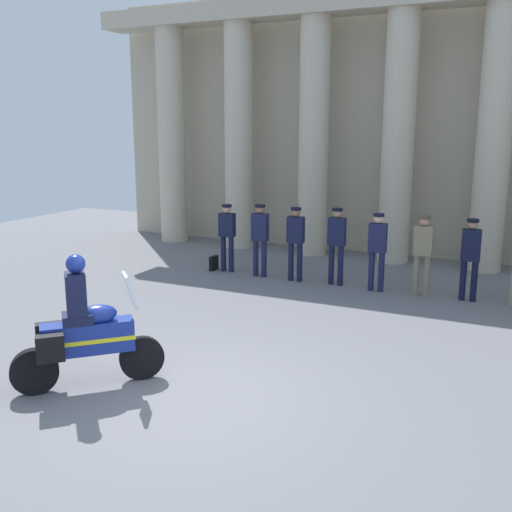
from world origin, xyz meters
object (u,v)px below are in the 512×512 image
officer_in_row_4 (377,246)px  motorcycle_with_rider (82,333)px  officer_in_row_2 (296,238)px  officer_in_row_0 (227,232)px  officer_in_row_3 (337,240)px  officer_in_row_1 (260,234)px  briefcase_on_ground (214,263)px  officer_in_row_5 (423,249)px  officer_in_row_6 (471,253)px

officer_in_row_4 → motorcycle_with_rider: (-2.40, -6.62, -0.22)m
officer_in_row_2 → motorcycle_with_rider: (-0.48, -6.66, -0.23)m
officer_in_row_0 → officer_in_row_3: (2.83, -0.05, 0.05)m
officer_in_row_1 → briefcase_on_ground: (-1.31, 0.07, -0.85)m
officer_in_row_0 → officer_in_row_1: bearing=170.0°
officer_in_row_1 → officer_in_row_5: size_ratio=1.01×
officer_in_row_2 → briefcase_on_ground: 2.40m
officer_in_row_4 → briefcase_on_ground: size_ratio=4.77×
officer_in_row_5 → officer_in_row_4: bearing=-1.6°
officer_in_row_4 → motorcycle_with_rider: 7.05m
officer_in_row_3 → officer_in_row_4: (0.96, -0.12, -0.03)m
officer_in_row_4 → briefcase_on_ground: (-4.16, 0.15, -0.84)m
officer_in_row_3 → motorcycle_with_rider: 6.90m
officer_in_row_2 → officer_in_row_4: 1.92m
officer_in_row_3 → officer_in_row_5: (1.92, -0.08, -0.02)m
officer_in_row_3 → motorcycle_with_rider: size_ratio=0.93×
officer_in_row_5 → officer_in_row_2: bearing=-4.0°
officer_in_row_1 → officer_in_row_4: 2.85m
officer_in_row_0 → officer_in_row_3: 2.83m
officer_in_row_3 → briefcase_on_ground: officer_in_row_3 is taller
officer_in_row_1 → motorcycle_with_rider: size_ratio=0.92×
officer_in_row_4 → officer_in_row_5: (0.96, 0.04, 0.01)m
officer_in_row_0 → officer_in_row_1: (0.94, -0.10, 0.04)m
officer_in_row_3 → officer_in_row_6: officer_in_row_3 is taller
officer_in_row_6 → officer_in_row_0: bearing=-4.8°
officer_in_row_3 → officer_in_row_5: size_ratio=1.02×
officer_in_row_1 → officer_in_row_6: 4.76m
officer_in_row_4 → officer_in_row_5: bearing=178.4°
officer_in_row_1 → officer_in_row_5: bearing=175.5°
officer_in_row_4 → officer_in_row_6: 1.91m
officer_in_row_2 → motorcycle_with_rider: 6.68m
officer_in_row_1 → officer_in_row_3: (1.89, 0.04, 0.01)m
officer_in_row_1 → officer_in_row_6: bearing=176.3°
officer_in_row_1 → briefcase_on_ground: officer_in_row_1 is taller
officer_in_row_1 → officer_in_row_2: bearing=173.7°
officer_in_row_6 → motorcycle_with_rider: bearing=53.3°
officer_in_row_2 → officer_in_row_3: 0.96m
officer_in_row_4 → motorcycle_with_rider: bearing=66.1°
officer_in_row_5 → motorcycle_with_rider: bearing=59.3°
officer_in_row_2 → motorcycle_with_rider: size_ratio=0.91×
officer_in_row_4 → officer_in_row_6: (1.91, 0.10, -0.00)m
officer_in_row_5 → briefcase_on_ground: size_ratio=4.80×
officer_in_row_6 → briefcase_on_ground: 6.13m
officer_in_row_0 → briefcase_on_ground: size_ratio=4.66×
officer_in_row_5 → officer_in_row_0: bearing=-5.6°
officer_in_row_2 → officer_in_row_1: bearing=-6.3°
officer_in_row_4 → officer_in_row_5: officer_in_row_5 is taller
officer_in_row_4 → officer_in_row_3: bearing=-11.2°
motorcycle_with_rider → officer_in_row_1: bearing=48.7°
officer_in_row_6 → officer_in_row_1: bearing=-3.7°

